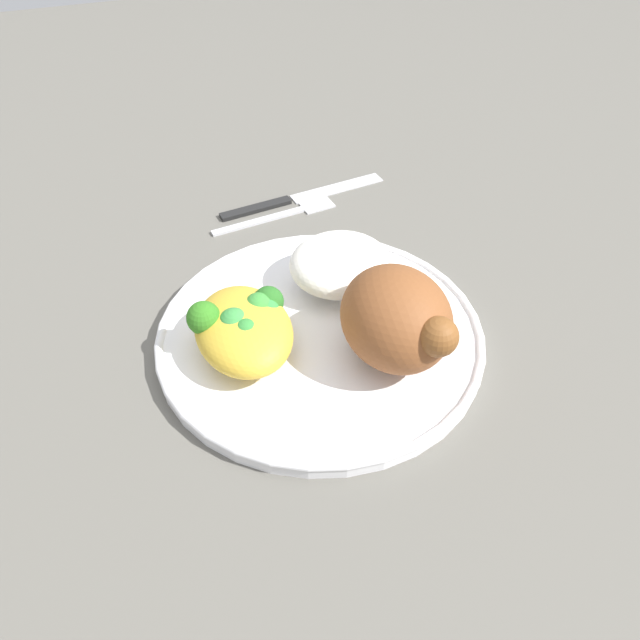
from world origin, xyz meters
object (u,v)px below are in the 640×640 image
(plate, at_px, (320,334))
(fork, at_px, (280,214))
(rice_pile, at_px, (340,264))
(knife, at_px, (292,198))
(mac_cheese_with_broccoli, at_px, (243,325))
(roasted_chicken, at_px, (398,319))

(plate, xyz_separation_m, fork, (-0.19, 0.02, -0.00))
(rice_pile, relative_size, fork, 0.64)
(plate, height_order, knife, plate)
(plate, bearing_deg, rice_pile, 144.67)
(rice_pile, bearing_deg, mac_cheese_with_broccoli, -64.33)
(roasted_chicken, relative_size, rice_pile, 1.17)
(roasted_chicken, relative_size, fork, 0.74)
(roasted_chicken, xyz_separation_m, knife, (-0.26, -0.00, -0.05))
(fork, height_order, knife, knife)
(plate, bearing_deg, roasted_chicken, 45.14)
(roasted_chicken, height_order, fork, roasted_chicken)
(knife, bearing_deg, fork, -40.90)
(roasted_chicken, xyz_separation_m, rice_pile, (-0.10, -0.01, -0.02))
(plate, distance_m, knife, 0.22)
(plate, distance_m, mac_cheese_with_broccoli, 0.07)
(rice_pile, bearing_deg, fork, -173.48)
(rice_pile, distance_m, fork, 0.14)
(rice_pile, height_order, knife, rice_pile)
(roasted_chicken, height_order, rice_pile, roasted_chicken)
(knife, bearing_deg, plate, -11.05)
(plate, xyz_separation_m, rice_pile, (-0.05, 0.04, 0.03))
(plate, bearing_deg, fork, 173.73)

